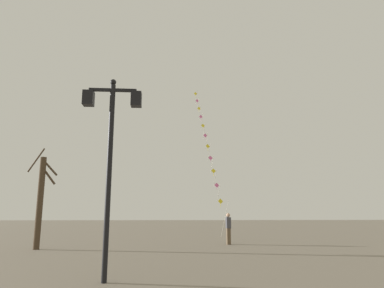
{
  "coord_description": "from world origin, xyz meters",
  "views": [
    {
      "loc": [
        -0.48,
        -0.21,
        1.65
      ],
      "look_at": [
        1.24,
        24.19,
        6.56
      ],
      "focal_mm": 32.75,
      "sensor_mm": 36.0,
      "label": 1
    }
  ],
  "objects_px": {
    "kite_flyer": "(228,228)",
    "bare_tree": "(40,200)",
    "twin_lantern_lamp_post": "(111,138)",
    "kite_train": "(207,143)"
  },
  "relations": [
    {
      "from": "kite_flyer",
      "to": "bare_tree",
      "type": "height_order",
      "value": "bare_tree"
    },
    {
      "from": "twin_lantern_lamp_post",
      "to": "kite_train",
      "type": "xyz_separation_m",
      "value": [
        4.78,
        19.31,
        3.85
      ]
    },
    {
      "from": "kite_flyer",
      "to": "twin_lantern_lamp_post",
      "type": "bearing_deg",
      "value": 153.74
    },
    {
      "from": "bare_tree",
      "to": "twin_lantern_lamp_post",
      "type": "bearing_deg",
      "value": -61.47
    },
    {
      "from": "twin_lantern_lamp_post",
      "to": "kite_flyer",
      "type": "relative_size",
      "value": 3.09
    },
    {
      "from": "bare_tree",
      "to": "kite_flyer",
      "type": "bearing_deg",
      "value": 12.61
    },
    {
      "from": "twin_lantern_lamp_post",
      "to": "kite_train",
      "type": "height_order",
      "value": "kite_train"
    },
    {
      "from": "twin_lantern_lamp_post",
      "to": "kite_train",
      "type": "distance_m",
      "value": 20.26
    },
    {
      "from": "kite_train",
      "to": "bare_tree",
      "type": "bearing_deg",
      "value": -131.41
    },
    {
      "from": "kite_train",
      "to": "kite_flyer",
      "type": "bearing_deg",
      "value": -88.77
    }
  ]
}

